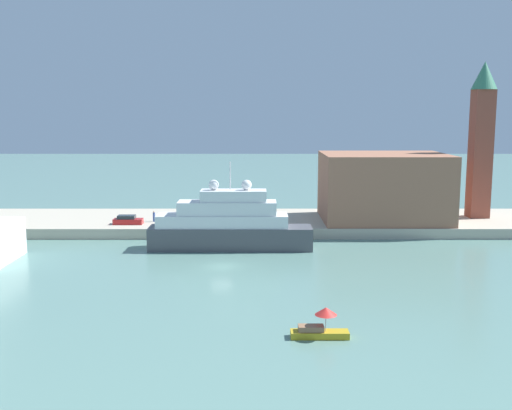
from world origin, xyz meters
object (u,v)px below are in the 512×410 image
mooring_bollard (248,225)px  person_figure (154,217)px  bell_tower (481,134)px  large_yacht (228,225)px  small_motorboat (320,326)px  harbor_building (383,187)px  parked_car (128,220)px

mooring_bollard → person_figure: bearing=161.4°
bell_tower → person_figure: bell_tower is taller
large_yacht → mooring_bollard: large_yacht is taller
small_motorboat → person_figure: bearing=115.2°
small_motorboat → person_figure: (-21.68, 46.07, 1.35)m
large_yacht → bell_tower: (40.52, 16.68, 12.05)m
large_yacht → person_figure: size_ratio=13.36×
harbor_building → mooring_bollard: harbor_building is taller
parked_car → mooring_bollard: parked_car is taller
harbor_building → parked_car: harbor_building is taller
mooring_bollard → parked_car: bearing=171.2°
harbor_building → person_figure: 37.06m
small_motorboat → bell_tower: 60.97m
large_yacht → bell_tower: bell_tower is taller
parked_car → person_figure: bearing=30.1°
harbor_building → parked_car: size_ratio=4.36×
small_motorboat → person_figure: size_ratio=2.92×
large_yacht → bell_tower: 45.45m
large_yacht → small_motorboat: (9.27, -33.67, -2.28)m
person_figure → harbor_building: bearing=2.7°
parked_car → mooring_bollard: bearing=-8.8°
large_yacht → parked_car: 19.14m
small_motorboat → large_yacht: bearing=105.4°
small_motorboat → mooring_bollard: bearing=99.1°
bell_tower → harbor_building: bearing=-171.1°
harbor_building → bell_tower: size_ratio=0.78×
parked_car → bell_tower: bearing=6.5°
small_motorboat → bell_tower: bearing=58.2°
large_yacht → bell_tower: size_ratio=0.89×
small_motorboat → bell_tower: (31.26, 50.35, 14.34)m
harbor_building → parked_car: 40.92m
person_figure → parked_car: bearing=-149.9°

